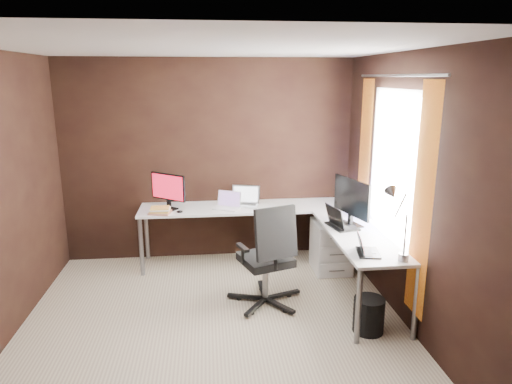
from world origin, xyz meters
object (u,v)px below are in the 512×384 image
monitor_right (352,199)px  laptop_black_small (365,249)px  book_stack (160,211)px  desk_lamp (396,214)px  office_chair (267,275)px  laptop_white (228,205)px  laptop_silver (245,201)px  laptop_black_big (340,223)px  drawer_pedestal (331,246)px  wastebasket (369,315)px  monitor_left (168,189)px

monitor_right → laptop_black_small: 0.83m
laptop_black_small → book_stack: 2.43m
desk_lamp → office_chair: 1.47m
office_chair → monitor_right: bearing=-3.8°
laptop_white → laptop_silver: 0.25m
laptop_black_big → laptop_black_small: size_ratio=1.30×
laptop_black_big → office_chair: 0.94m
laptop_silver → desk_lamp: desk_lamp is taller
laptop_white → drawer_pedestal: bearing=13.2°
laptop_silver → desk_lamp: 2.20m
drawer_pedestal → book_stack: bearing=175.7°
drawer_pedestal → desk_lamp: bearing=-84.5°
drawer_pedestal → book_stack: size_ratio=2.22×
monitor_right → wastebasket: monitor_right is taller
monitor_right → desk_lamp: bearing=169.4°
monitor_left → laptop_black_big: (1.84, -0.89, -0.19)m
laptop_black_big → laptop_white: bearing=41.4°
monitor_left → laptop_black_big: bearing=11.4°
monitor_left → monitor_right: size_ratio=0.71×
monitor_left → book_stack: monitor_left is taller
monitor_left → wastebasket: (1.90, -1.72, -0.81)m
laptop_black_small → office_chair: bearing=67.7°
laptop_black_big → laptop_black_small: bearing=169.4°
drawer_pedestal → book_stack: book_stack is taller
book_stack → laptop_white: bearing=9.4°
office_chair → monitor_left: bearing=114.5°
laptop_black_big → office_chair: bearing=92.6°
laptop_black_big → monitor_right: bearing=-84.0°
desk_lamp → monitor_left: bearing=119.1°
book_stack → desk_lamp: desk_lamp is taller
desk_lamp → drawer_pedestal: bearing=75.3°
drawer_pedestal → laptop_white: bearing=167.0°
desk_lamp → laptop_black_big: bearing=84.0°
wastebasket → book_stack: bearing=142.3°
laptop_black_small → drawer_pedestal: bearing=8.1°
laptop_silver → office_chair: (0.12, -1.18, -0.47)m
drawer_pedestal → laptop_black_big: 0.74m
laptop_black_small → laptop_black_big: bearing=12.4°
laptop_silver → wastebasket: laptop_silver is taller
laptop_black_small → book_stack: (-1.95, 1.45, -0.01)m
laptop_black_big → wastebasket: bearing=171.9°
monitor_left → drawer_pedestal: bearing=27.4°
laptop_black_big → drawer_pedestal: bearing=-20.5°
drawer_pedestal → laptop_black_small: bearing=-92.8°
book_stack → laptop_black_big: bearing=-20.2°
laptop_white → office_chair: (0.34, -1.05, -0.46)m
monitor_left → monitor_right: monitor_right is taller
wastebasket → monitor_left: bearing=137.8°
laptop_black_big → wastebasket: (0.06, -0.83, -0.62)m
monitor_right → wastebasket: (-0.07, -0.87, -0.86)m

